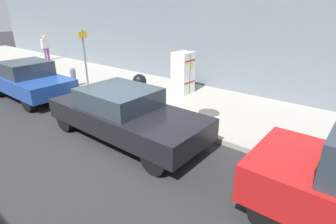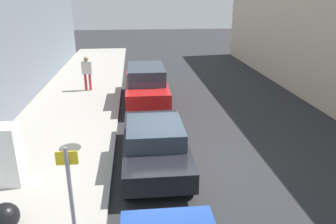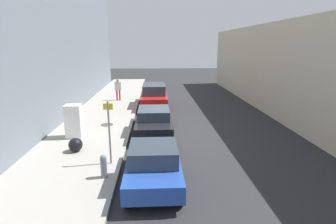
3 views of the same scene
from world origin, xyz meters
TOP-DOWN VIEW (x-y plane):
  - ground_plane at (0.00, 0.00)m, footprint 80.00×80.00m
  - sidewalk_slab at (-3.85, 0.00)m, footprint 4.18×44.00m
  - discarded_refrigerator at (-4.45, -0.78)m, footprint 0.77×0.66m
  - manhole_cover at (-3.21, 1.19)m, footprint 0.70×0.70m
  - street_sign_post at (-2.16, -3.93)m, footprint 0.36×0.07m
  - fire_hydrant at (-2.22, -5.05)m, footprint 0.22×0.22m
  - trash_bag at (-3.88, -2.66)m, footprint 0.60×0.60m
  - pedestrian_walking_far at (-4.65, -11.94)m, footprint 0.46×0.22m
  - parked_hatchback_blue at (-0.49, -5.32)m, footprint 1.78×3.84m
  - parked_sedan_dark at (-0.49, 0.12)m, footprint 1.85×4.64m

SIDE VIEW (x-z plane):
  - ground_plane at x=0.00m, z-range 0.00..0.00m
  - sidewalk_slab at x=-3.85m, z-range 0.00..0.14m
  - manhole_cover at x=-3.21m, z-range 0.14..0.16m
  - trash_bag at x=-3.88m, z-range 0.14..0.74m
  - fire_hydrant at x=-2.22m, z-range 0.15..0.99m
  - parked_sedan_dark at x=-0.49m, z-range 0.03..1.41m
  - parked_hatchback_blue at x=-0.49m, z-range 0.02..1.47m
  - discarded_refrigerator at x=-4.45m, z-range 0.14..1.79m
  - pedestrian_walking_far at x=-4.65m, z-range 0.25..1.84m
  - street_sign_post at x=-2.16m, z-range 0.29..2.77m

